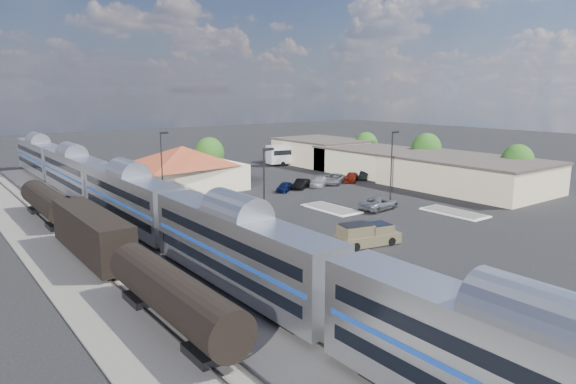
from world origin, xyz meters
TOP-DOWN VIEW (x-y plane):
  - ground at (0.00, 0.00)m, footprint 280.00×280.00m
  - railbed at (-21.00, 8.00)m, footprint 16.00×100.00m
  - platform at (-12.00, 6.00)m, footprint 5.50×92.00m
  - passenger_train at (-18.00, 8.06)m, footprint 3.00×104.00m
  - freight_cars at (-24.00, 0.53)m, footprint 2.80×46.00m
  - station_depot at (-4.56, 24.00)m, footprint 18.35×12.24m
  - buildings_east at (28.00, 14.28)m, footprint 14.40×51.40m
  - traffic_island_south at (4.00, 2.00)m, footprint 3.30×7.50m
  - traffic_island_north at (14.00, -8.00)m, footprint 3.30×7.50m
  - lamp_plat_s at (-10.90, -6.00)m, footprint 1.08×0.25m
  - lamp_plat_n at (-10.90, 16.00)m, footprint 1.08×0.25m
  - lamp_lot at (12.10, 0.00)m, footprint 1.08×0.25m
  - tree_east_a at (34.00, -4.00)m, footprint 4.56×4.56m
  - tree_east_b at (34.00, 12.00)m, footprint 4.94×4.94m
  - tree_east_c at (34.00, 26.00)m, footprint 4.41×4.41m
  - tree_depot at (3.00, 30.00)m, footprint 4.71×4.71m
  - pickup_truck at (-2.92, -10.79)m, footprint 6.28×3.30m
  - suv at (8.40, -1.51)m, footprint 5.81×3.25m
  - coach_bus at (24.00, 34.43)m, footprint 12.09×4.56m
  - person_a at (-12.51, 0.36)m, footprint 0.49×0.66m
  - person_b at (-11.53, 7.53)m, footprint 0.85×0.94m
  - parked_car_a at (6.18, 14.22)m, footprint 4.08×3.52m
  - parked_car_b at (9.38, 14.52)m, footprint 4.39×3.59m
  - parked_car_c at (12.58, 14.22)m, footprint 5.01×4.23m
  - parked_car_d at (15.78, 14.52)m, footprint 5.81×4.95m
  - parked_car_e at (18.98, 14.22)m, footprint 4.60×4.07m
  - parked_car_f at (22.18, 14.52)m, footprint 4.12×3.49m

SIDE VIEW (x-z plane):
  - ground at x=0.00m, z-range 0.00..0.00m
  - railbed at x=-21.00m, z-range 0.00..0.12m
  - platform at x=-12.00m, z-range 0.00..0.18m
  - traffic_island_south at x=4.00m, z-range 0.00..0.21m
  - traffic_island_north at x=14.00m, z-range 0.00..0.21m
  - parked_car_a at x=6.18m, z-range 0.00..1.32m
  - parked_car_f at x=22.18m, z-range 0.00..1.33m
  - parked_car_c at x=12.58m, z-range 0.00..1.38m
  - parked_car_b at x=9.38m, z-range 0.00..1.41m
  - parked_car_d at x=15.78m, z-range 0.00..1.48m
  - parked_car_e at x=18.98m, z-range 0.00..1.50m
  - suv at x=8.40m, z-range 0.00..1.53m
  - person_b at x=-11.53m, z-range 0.18..1.75m
  - pickup_truck at x=-2.92m, z-range -0.05..2.01m
  - person_a at x=-12.51m, z-range 0.18..1.85m
  - freight_cars at x=-24.00m, z-range -0.07..3.93m
  - coach_bus at x=24.00m, z-range 0.29..4.08m
  - buildings_east at x=28.00m, z-range -0.13..4.67m
  - passenger_train at x=-18.00m, z-range 0.09..5.64m
  - station_depot at x=-4.56m, z-range 0.03..6.23m
  - tree_east_c at x=34.00m, z-range 0.66..6.87m
  - tree_east_a at x=34.00m, z-range 0.68..7.10m
  - tree_depot at x=3.00m, z-range 0.71..7.34m
  - tree_east_b at x=34.00m, z-range 0.74..7.70m
  - lamp_plat_s at x=-10.90m, z-range 0.84..9.84m
  - lamp_plat_n at x=-10.90m, z-range 0.84..9.84m
  - lamp_lot at x=12.10m, z-range 0.84..9.84m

